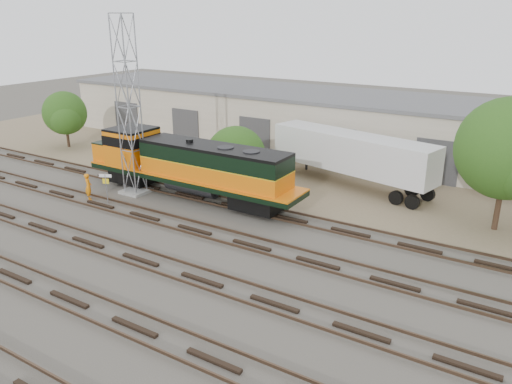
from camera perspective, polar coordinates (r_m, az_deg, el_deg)
The scene contains 11 objects.
ground at distance 28.80m, azimuth -8.89°, elevation -5.44°, with size 140.00×140.00×0.00m, color #47423A.
dirt_strip at distance 40.53m, azimuth 4.86°, elevation 2.20°, with size 80.00×16.00×0.02m, color #726047.
tracks at distance 26.81m, azimuth -13.05°, elevation -7.53°, with size 80.00×20.40×0.28m.
warehouse at distance 46.91m, azimuth 9.48°, elevation 7.73°, with size 58.40×10.40×5.30m.
locomotive at distance 34.74m, azimuth -7.85°, elevation 3.11°, with size 16.83×2.95×4.05m.
signal_tower at distance 35.47m, azimuth -14.30°, elevation 9.03°, with size 1.80×1.80×12.19m.
sign_post at distance 34.78m, azimuth -16.78°, elevation 1.02°, with size 0.81×0.39×2.13m.
worker at distance 36.14m, azimuth -18.61°, elevation 0.58°, with size 0.68×0.45×1.87m, color orange.
semi_trailer at distance 37.06m, azimuth 11.25°, elevation 4.21°, with size 13.09×5.37×3.95m.
tree_west at distance 50.91m, azimuth -21.00°, elevation 8.26°, with size 4.29×4.09×5.35m.
tree_mid at distance 37.51m, azimuth -2.17°, elevation 3.83°, with size 4.80×4.57×4.57m.
Camera 1 is at (17.28, -19.63, 12.06)m, focal length 35.00 mm.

